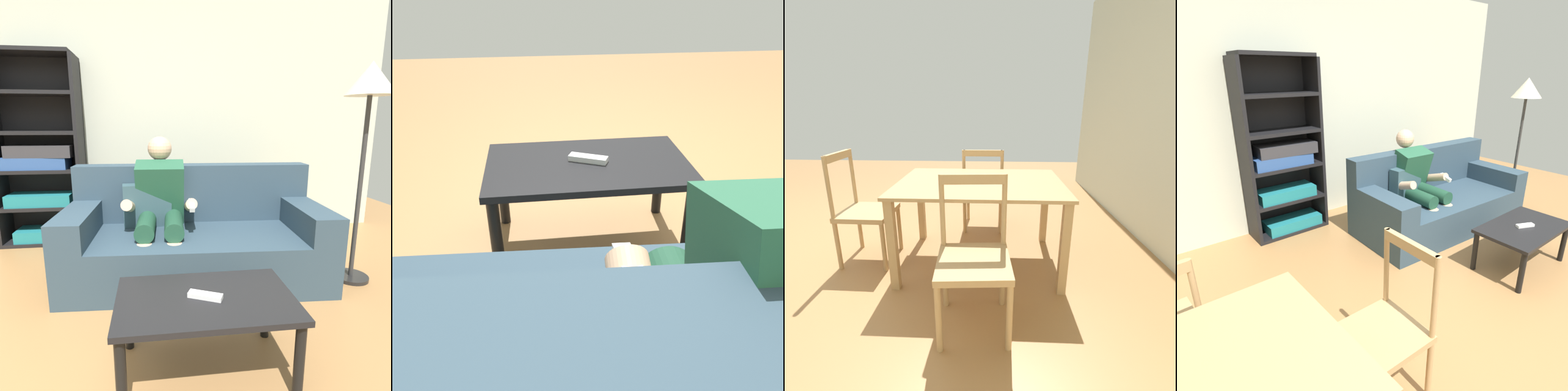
% 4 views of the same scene
% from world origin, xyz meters
% --- Properties ---
extents(ground_plane, '(8.98, 8.98, 0.00)m').
position_xyz_m(ground_plane, '(0.00, 0.00, 0.00)').
color(ground_plane, '#9E7042').
extents(dining_table, '(1.31, 0.93, 0.72)m').
position_xyz_m(dining_table, '(-1.84, 0.15, 0.62)').
color(dining_table, tan).
rests_on(dining_table, ground_plane).
extents(dining_chair_near_wall, '(0.45, 0.45, 0.92)m').
position_xyz_m(dining_chair_near_wall, '(-1.84, 0.89, 0.45)').
color(dining_chair_near_wall, tan).
rests_on(dining_chair_near_wall, ground_plane).
extents(dining_chair_facing_couch, '(0.43, 0.43, 0.94)m').
position_xyz_m(dining_chair_facing_couch, '(-0.86, 0.15, 0.45)').
color(dining_chair_facing_couch, tan).
rests_on(dining_chair_facing_couch, ground_plane).
extents(dining_chair_by_doorway, '(0.42, 0.42, 0.88)m').
position_xyz_m(dining_chair_by_doorway, '(-1.84, -0.59, 0.44)').
color(dining_chair_by_doorway, tan).
rests_on(dining_chair_by_doorway, ground_plane).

